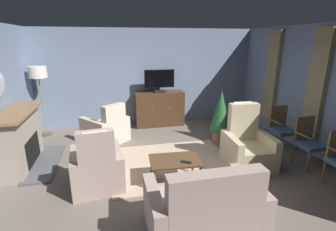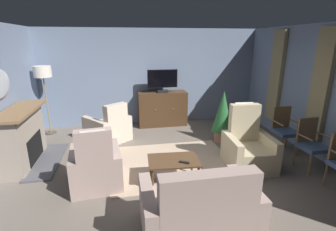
{
  "view_description": "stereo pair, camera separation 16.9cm",
  "coord_description": "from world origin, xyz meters",
  "px_view_note": "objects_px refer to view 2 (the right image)",
  "views": [
    {
      "loc": [
        -1.04,
        -4.21,
        2.36
      ],
      "look_at": [
        -0.03,
        0.25,
        0.99
      ],
      "focal_mm": 26.58,
      "sensor_mm": 36.0,
      "label": 1
    },
    {
      "loc": [
        -0.87,
        -4.25,
        2.36
      ],
      "look_at": [
        -0.03,
        0.25,
        0.99
      ],
      "focal_mm": 26.58,
      "sensor_mm": 36.0,
      "label": 2
    }
  ],
  "objects_px": {
    "side_chair_tucked_against_wall": "(284,128)",
    "cat": "(97,154)",
    "floor_lamp": "(43,76)",
    "armchair_angled_to_table": "(248,149)",
    "coffee_table": "(174,162)",
    "sofa_floral": "(200,211)",
    "fireplace": "(24,138)",
    "armchair_facing_sofa": "(109,128)",
    "tv_cabinet": "(162,109)",
    "armchair_in_far_corner": "(96,167)",
    "side_chair_beside_plant": "(311,143)",
    "television": "(163,80)",
    "potted_plant_leafy_by_curtain": "(223,114)",
    "tv_remote": "(184,162)"
  },
  "relations": [
    {
      "from": "tv_cabinet",
      "to": "sofa_floral",
      "type": "xyz_separation_m",
      "value": [
        -0.25,
        -4.35,
        -0.13
      ]
    },
    {
      "from": "sofa_floral",
      "to": "armchair_facing_sofa",
      "type": "distance_m",
      "value": 3.63
    },
    {
      "from": "sofa_floral",
      "to": "fireplace",
      "type": "bearing_deg",
      "value": 138.78
    },
    {
      "from": "tv_cabinet",
      "to": "sofa_floral",
      "type": "bearing_deg",
      "value": -93.24
    },
    {
      "from": "fireplace",
      "to": "floor_lamp",
      "type": "height_order",
      "value": "floor_lamp"
    },
    {
      "from": "cat",
      "to": "side_chair_tucked_against_wall",
      "type": "bearing_deg",
      "value": -5.07
    },
    {
      "from": "tv_cabinet",
      "to": "potted_plant_leafy_by_curtain",
      "type": "relative_size",
      "value": 1.1
    },
    {
      "from": "tv_cabinet",
      "to": "floor_lamp",
      "type": "xyz_separation_m",
      "value": [
        -3.04,
        -0.16,
        1.06
      ]
    },
    {
      "from": "fireplace",
      "to": "armchair_facing_sofa",
      "type": "bearing_deg",
      "value": 30.67
    },
    {
      "from": "coffee_table",
      "to": "armchair_angled_to_table",
      "type": "xyz_separation_m",
      "value": [
        1.54,
        0.32,
        -0.02
      ]
    },
    {
      "from": "television",
      "to": "potted_plant_leafy_by_curtain",
      "type": "distance_m",
      "value": 1.99
    },
    {
      "from": "sofa_floral",
      "to": "side_chair_tucked_against_wall",
      "type": "bearing_deg",
      "value": 38.86
    },
    {
      "from": "side_chair_beside_plant",
      "to": "cat",
      "type": "height_order",
      "value": "side_chair_beside_plant"
    },
    {
      "from": "armchair_in_far_corner",
      "to": "side_chair_beside_plant",
      "type": "bearing_deg",
      "value": -1.56
    },
    {
      "from": "sofa_floral",
      "to": "side_chair_beside_plant",
      "type": "bearing_deg",
      "value": 26.22
    },
    {
      "from": "television",
      "to": "potted_plant_leafy_by_curtain",
      "type": "relative_size",
      "value": 0.67
    },
    {
      "from": "fireplace",
      "to": "armchair_angled_to_table",
      "type": "height_order",
      "value": "armchair_angled_to_table"
    },
    {
      "from": "armchair_angled_to_table",
      "to": "cat",
      "type": "distance_m",
      "value": 3.09
    },
    {
      "from": "floor_lamp",
      "to": "sofa_floral",
      "type": "bearing_deg",
      "value": -56.22
    },
    {
      "from": "armchair_facing_sofa",
      "to": "side_chair_beside_plant",
      "type": "relative_size",
      "value": 1.27
    },
    {
      "from": "armchair_facing_sofa",
      "to": "side_chair_beside_plant",
      "type": "height_order",
      "value": "armchair_facing_sofa"
    },
    {
      "from": "tv_remote",
      "to": "floor_lamp",
      "type": "relative_size",
      "value": 0.1
    },
    {
      "from": "armchair_facing_sofa",
      "to": "side_chair_beside_plant",
      "type": "bearing_deg",
      "value": -28.95
    },
    {
      "from": "armchair_angled_to_table",
      "to": "floor_lamp",
      "type": "xyz_separation_m",
      "value": [
        -4.27,
        2.62,
        1.17
      ]
    },
    {
      "from": "television",
      "to": "coffee_table",
      "type": "distance_m",
      "value": 3.21
    },
    {
      "from": "potted_plant_leafy_by_curtain",
      "to": "cat",
      "type": "bearing_deg",
      "value": -172.19
    },
    {
      "from": "armchair_facing_sofa",
      "to": "floor_lamp",
      "type": "relative_size",
      "value": 0.69
    },
    {
      "from": "tv_cabinet",
      "to": "armchair_angled_to_table",
      "type": "xyz_separation_m",
      "value": [
        1.22,
        -2.78,
        -0.11
      ]
    },
    {
      "from": "sofa_floral",
      "to": "side_chair_tucked_against_wall",
      "type": "relative_size",
      "value": 1.45
    },
    {
      "from": "side_chair_tucked_against_wall",
      "to": "cat",
      "type": "relative_size",
      "value": 1.77
    },
    {
      "from": "tv_remote",
      "to": "side_chair_beside_plant",
      "type": "height_order",
      "value": "side_chair_beside_plant"
    },
    {
      "from": "armchair_facing_sofa",
      "to": "armchair_angled_to_table",
      "type": "height_order",
      "value": "armchair_angled_to_table"
    },
    {
      "from": "fireplace",
      "to": "floor_lamp",
      "type": "distance_m",
      "value": 1.98
    },
    {
      "from": "television",
      "to": "cat",
      "type": "height_order",
      "value": "television"
    },
    {
      "from": "fireplace",
      "to": "potted_plant_leafy_by_curtain",
      "type": "xyz_separation_m",
      "value": [
        4.29,
        0.39,
        0.15
      ]
    },
    {
      "from": "potted_plant_leafy_by_curtain",
      "to": "armchair_in_far_corner",
      "type": "bearing_deg",
      "value": -152.58
    },
    {
      "from": "tv_cabinet",
      "to": "cat",
      "type": "xyz_separation_m",
      "value": [
        -1.72,
        -1.89,
        -0.38
      ]
    },
    {
      "from": "fireplace",
      "to": "armchair_in_far_corner",
      "type": "bearing_deg",
      "value": -36.77
    },
    {
      "from": "fireplace",
      "to": "armchair_facing_sofa",
      "type": "xyz_separation_m",
      "value": [
        1.57,
        0.93,
        -0.23
      ]
    },
    {
      "from": "television",
      "to": "sofa_floral",
      "type": "xyz_separation_m",
      "value": [
        -0.25,
        -4.29,
        -0.98
      ]
    },
    {
      "from": "armchair_angled_to_table",
      "to": "coffee_table",
      "type": "bearing_deg",
      "value": -168.28
    },
    {
      "from": "armchair_in_far_corner",
      "to": "armchair_angled_to_table",
      "type": "distance_m",
      "value": 2.84
    },
    {
      "from": "armchair_facing_sofa",
      "to": "armchair_in_far_corner",
      "type": "bearing_deg",
      "value": -93.47
    },
    {
      "from": "coffee_table",
      "to": "armchair_in_far_corner",
      "type": "relative_size",
      "value": 0.8
    },
    {
      "from": "television",
      "to": "fireplace",
      "type": "bearing_deg",
      "value": -149.3
    },
    {
      "from": "television",
      "to": "sofa_floral",
      "type": "distance_m",
      "value": 4.41
    },
    {
      "from": "floor_lamp",
      "to": "armchair_angled_to_table",
      "type": "bearing_deg",
      "value": -31.55
    },
    {
      "from": "coffee_table",
      "to": "sofa_floral",
      "type": "xyz_separation_m",
      "value": [
        0.07,
        -1.24,
        -0.04
      ]
    },
    {
      "from": "armchair_facing_sofa",
      "to": "cat",
      "type": "xyz_separation_m",
      "value": [
        -0.23,
        -0.95,
        -0.22
      ]
    },
    {
      "from": "armchair_angled_to_table",
      "to": "side_chair_tucked_against_wall",
      "type": "xyz_separation_m",
      "value": [
        1.13,
        0.53,
        0.16
      ]
    }
  ]
}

